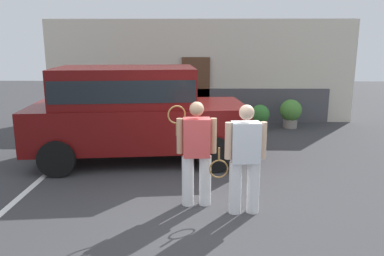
# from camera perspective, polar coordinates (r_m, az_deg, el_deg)

# --- Properties ---
(ground_plane) EXTENTS (40.00, 40.00, 0.00)m
(ground_plane) POSITION_cam_1_polar(r_m,az_deg,el_deg) (6.01, 1.17, -12.42)
(ground_plane) COLOR #38383A
(parking_stripe_0) EXTENTS (0.12, 4.40, 0.01)m
(parking_stripe_0) POSITION_cam_1_polar(r_m,az_deg,el_deg) (7.99, -21.46, -6.77)
(parking_stripe_0) COLOR silver
(parking_stripe_0) RESTS_ON ground_plane
(house_frontage) EXTENTS (9.93, 0.40, 3.28)m
(house_frontage) POSITION_cam_1_polar(r_m,az_deg,el_deg) (12.36, 1.16, 8.12)
(house_frontage) COLOR beige
(house_frontage) RESTS_ON ground_plane
(parked_suv) EXTENTS (4.78, 2.56, 2.05)m
(parked_suv) POSITION_cam_1_polar(r_m,az_deg,el_deg) (8.28, -8.86, 2.85)
(parked_suv) COLOR #590C0C
(parked_suv) RESTS_ON ground_plane
(tennis_player_man) EXTENTS (0.76, 0.28, 1.68)m
(tennis_player_man) POSITION_cam_1_polar(r_m,az_deg,el_deg) (5.92, 0.65, -3.68)
(tennis_player_man) COLOR white
(tennis_player_man) RESTS_ON ground_plane
(tennis_player_woman) EXTENTS (0.89, 0.29, 1.68)m
(tennis_player_woman) POSITION_cam_1_polar(r_m,az_deg,el_deg) (5.70, 7.99, -4.57)
(tennis_player_woman) COLOR white
(tennis_player_woman) RESTS_ON ground_plane
(potted_plant_by_porch) EXTENTS (0.57, 0.57, 0.75)m
(potted_plant_by_porch) POSITION_cam_1_polar(r_m,az_deg,el_deg) (11.43, 10.24, 1.83)
(potted_plant_by_porch) COLOR #9E5638
(potted_plant_by_porch) RESTS_ON ground_plane
(potted_plant_secondary) EXTENTS (0.66, 0.66, 0.87)m
(potted_plant_secondary) POSITION_cam_1_polar(r_m,az_deg,el_deg) (11.87, 14.71, 2.35)
(potted_plant_secondary) COLOR gray
(potted_plant_secondary) RESTS_ON ground_plane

